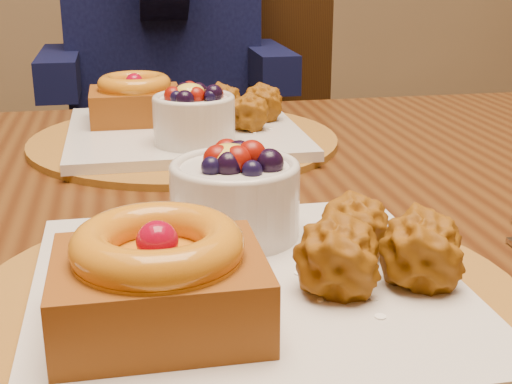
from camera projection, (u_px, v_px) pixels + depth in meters
dining_table at (208, 274)px, 0.71m from camera, size 1.60×0.90×0.76m
place_setting_near at (240, 265)px, 0.47m from camera, size 0.38×0.38×0.09m
place_setting_far at (182, 124)px, 0.87m from camera, size 0.38×0.38×0.09m
chair_far at (228, 152)px, 1.63m from camera, size 0.57×0.57×0.98m
diner at (160, 4)px, 1.53m from camera, size 0.50×0.49×0.82m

